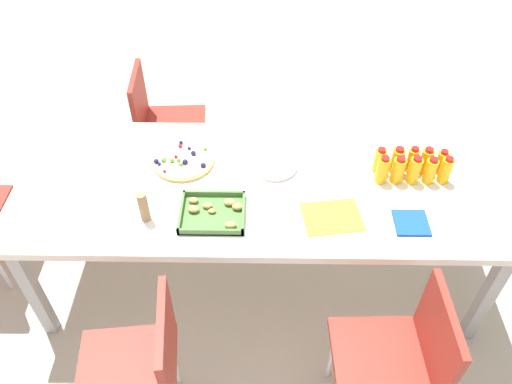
# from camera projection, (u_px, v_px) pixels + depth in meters

# --- Properties ---
(ground_plane) EXTENTS (12.00, 12.00, 0.00)m
(ground_plane) POSITION_uv_depth(u_px,v_px,m) (259.00, 272.00, 2.94)
(ground_plane) COLOR #B2A899
(party_table) EXTENTS (2.35, 0.92, 0.74)m
(party_table) POSITION_uv_depth(u_px,v_px,m) (260.00, 190.00, 2.46)
(party_table) COLOR silver
(party_table) RESTS_ON ground_plane
(chair_far_left) EXTENTS (0.41, 0.41, 0.83)m
(chair_far_left) POSITION_uv_depth(u_px,v_px,m) (401.00, 356.00, 2.03)
(chair_far_left) COLOR maroon
(chair_far_left) RESTS_ON ground_plane
(chair_far_right) EXTENTS (0.44, 0.44, 0.83)m
(chair_far_right) POSITION_uv_depth(u_px,v_px,m) (142.00, 365.00, 2.00)
(chair_far_right) COLOR maroon
(chair_far_right) RESTS_ON ground_plane
(chair_near_right) EXTENTS (0.42, 0.42, 0.83)m
(chair_near_right) POSITION_uv_depth(u_px,v_px,m) (161.00, 120.00, 3.16)
(chair_near_right) COLOR maroon
(chair_near_right) RESTS_ON ground_plane
(juice_bottle_0) EXTENTS (0.05, 0.05, 0.13)m
(juice_bottle_0) POSITION_uv_depth(u_px,v_px,m) (441.00, 162.00, 2.43)
(juice_bottle_0) COLOR #F9AD14
(juice_bottle_0) RESTS_ON party_table
(juice_bottle_1) EXTENTS (0.06, 0.06, 0.14)m
(juice_bottle_1) POSITION_uv_depth(u_px,v_px,m) (426.00, 161.00, 2.42)
(juice_bottle_1) COLOR #F9AF14
(juice_bottle_1) RESTS_ON party_table
(juice_bottle_2) EXTENTS (0.05, 0.05, 0.14)m
(juice_bottle_2) POSITION_uv_depth(u_px,v_px,m) (412.00, 160.00, 2.43)
(juice_bottle_2) COLOR #F8AE14
(juice_bottle_2) RESTS_ON party_table
(juice_bottle_3) EXTENTS (0.06, 0.06, 0.15)m
(juice_bottle_3) POSITION_uv_depth(u_px,v_px,m) (397.00, 160.00, 2.42)
(juice_bottle_3) COLOR #FBAC14
(juice_bottle_3) RESTS_ON party_table
(juice_bottle_4) EXTENTS (0.06, 0.06, 0.14)m
(juice_bottle_4) POSITION_uv_depth(u_px,v_px,m) (380.00, 161.00, 2.43)
(juice_bottle_4) COLOR #F9AF14
(juice_bottle_4) RESTS_ON party_table
(juice_bottle_5) EXTENTS (0.06, 0.06, 0.15)m
(juice_bottle_5) POSITION_uv_depth(u_px,v_px,m) (446.00, 170.00, 2.37)
(juice_bottle_5) COLOR #F9AF14
(juice_bottle_5) RESTS_ON party_table
(juice_bottle_6) EXTENTS (0.06, 0.06, 0.15)m
(juice_bottle_6) POSITION_uv_depth(u_px,v_px,m) (430.00, 171.00, 2.37)
(juice_bottle_6) COLOR #FAAF14
(juice_bottle_6) RESTS_ON party_table
(juice_bottle_7) EXTENTS (0.06, 0.06, 0.15)m
(juice_bottle_7) POSITION_uv_depth(u_px,v_px,m) (414.00, 170.00, 2.37)
(juice_bottle_7) COLOR #F9AF14
(juice_bottle_7) RESTS_ON party_table
(juice_bottle_8) EXTENTS (0.06, 0.06, 0.15)m
(juice_bottle_8) POSITION_uv_depth(u_px,v_px,m) (398.00, 170.00, 2.38)
(juice_bottle_8) COLOR #F9AE14
(juice_bottle_8) RESTS_ON party_table
(juice_bottle_9) EXTENTS (0.06, 0.06, 0.15)m
(juice_bottle_9) POSITION_uv_depth(u_px,v_px,m) (383.00, 170.00, 2.37)
(juice_bottle_9) COLOR #F9AC14
(juice_bottle_9) RESTS_ON party_table
(fruit_pizza) EXTENTS (0.31, 0.31, 0.05)m
(fruit_pizza) POSITION_uv_depth(u_px,v_px,m) (183.00, 160.00, 2.51)
(fruit_pizza) COLOR tan
(fruit_pizza) RESTS_ON party_table
(snack_tray) EXTENTS (0.29, 0.24, 0.04)m
(snack_tray) POSITION_uv_depth(u_px,v_px,m) (213.00, 212.00, 2.26)
(snack_tray) COLOR #477238
(snack_tray) RESTS_ON party_table
(plate_stack) EXTENTS (0.22, 0.22, 0.02)m
(plate_stack) POSITION_uv_depth(u_px,v_px,m) (275.00, 166.00, 2.48)
(plate_stack) COLOR silver
(plate_stack) RESTS_ON party_table
(napkin_stack) EXTENTS (0.15, 0.15, 0.01)m
(napkin_stack) POSITION_uv_depth(u_px,v_px,m) (411.00, 223.00, 2.22)
(napkin_stack) COLOR #194CA5
(napkin_stack) RESTS_ON party_table
(cardboard_tube) EXTENTS (0.04, 0.04, 0.16)m
(cardboard_tube) POSITION_uv_depth(u_px,v_px,m) (144.00, 207.00, 2.19)
(cardboard_tube) COLOR #9E7A56
(cardboard_tube) RESTS_ON party_table
(paper_folder) EXTENTS (0.29, 0.24, 0.01)m
(paper_folder) POSITION_uv_depth(u_px,v_px,m) (332.00, 217.00, 2.25)
(paper_folder) COLOR yellow
(paper_folder) RESTS_ON party_table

